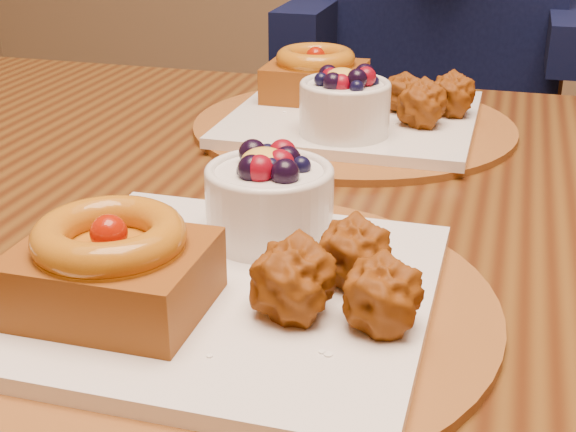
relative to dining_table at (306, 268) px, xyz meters
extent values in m
cube|color=#3C1C0A|center=(0.00, 0.00, 0.06)|extent=(1.60, 0.90, 0.04)
cylinder|color=#633412|center=(0.00, -0.22, 0.08)|extent=(0.38, 0.38, 0.01)
cube|color=white|center=(0.00, -0.22, 0.09)|extent=(0.28, 0.28, 0.01)
cube|color=#561D08|center=(-0.06, -0.27, 0.12)|extent=(0.12, 0.10, 0.04)
torus|color=#934A09|center=(-0.06, -0.27, 0.15)|extent=(0.10, 0.10, 0.02)
sphere|color=#911202|center=(-0.06, -0.27, 0.15)|extent=(0.02, 0.02, 0.02)
sphere|color=#7C3609|center=(0.08, -0.19, 0.12)|extent=(0.05, 0.05, 0.05)
sphere|color=#7C3609|center=(0.05, -0.25, 0.12)|extent=(0.05, 0.05, 0.05)
sphere|color=#7C3609|center=(0.11, -0.25, 0.12)|extent=(0.05, 0.05, 0.05)
cylinder|color=white|center=(0.01, -0.14, 0.12)|extent=(0.10, 0.10, 0.05)
torus|color=white|center=(0.01, -0.14, 0.15)|extent=(0.10, 0.10, 0.01)
ellipsoid|color=yellow|center=(0.00, -0.14, 0.16)|extent=(0.04, 0.04, 0.02)
cylinder|color=#633412|center=(0.00, 0.22, 0.08)|extent=(0.38, 0.38, 0.01)
cube|color=white|center=(0.00, 0.22, 0.09)|extent=(0.28, 0.28, 0.01)
cube|color=#561D08|center=(-0.06, 0.27, 0.12)|extent=(0.12, 0.10, 0.04)
torus|color=#934A09|center=(-0.06, 0.27, 0.15)|extent=(0.10, 0.10, 0.02)
sphere|color=#911202|center=(-0.06, 0.27, 0.15)|extent=(0.02, 0.02, 0.02)
sphere|color=#7C3609|center=(0.08, 0.19, 0.12)|extent=(0.05, 0.05, 0.05)
sphere|color=#7C3609|center=(0.05, 0.24, 0.12)|extent=(0.05, 0.05, 0.05)
sphere|color=#7C3609|center=(0.11, 0.24, 0.12)|extent=(0.05, 0.05, 0.05)
cylinder|color=white|center=(0.01, 0.14, 0.12)|extent=(0.10, 0.10, 0.05)
torus|color=white|center=(0.01, 0.14, 0.15)|extent=(0.10, 0.10, 0.01)
ellipsoid|color=yellow|center=(0.00, 0.14, 0.16)|extent=(0.03, 0.03, 0.02)
cube|color=black|center=(0.06, 0.78, -0.21)|extent=(0.50, 0.50, 0.04)
cylinder|color=black|center=(-0.12, 0.57, -0.45)|extent=(0.04, 0.04, 0.45)
cylinder|color=black|center=(0.28, 0.60, -0.45)|extent=(0.04, 0.04, 0.45)
cylinder|color=black|center=(-0.15, 0.97, -0.45)|extent=(0.04, 0.04, 0.45)
cylinder|color=black|center=(0.24, 1.00, -0.45)|extent=(0.04, 0.04, 0.45)
cube|color=black|center=(0.04, 0.99, 0.04)|extent=(0.46, 0.07, 0.48)
cube|color=black|center=(0.04, 0.85, 0.13)|extent=(0.42, 0.22, 0.60)
cube|color=black|center=(-0.18, 0.73, 0.11)|extent=(0.08, 0.30, 0.08)
cube|color=black|center=(0.26, 0.73, 0.11)|extent=(0.08, 0.30, 0.08)
camera|label=1|loc=(0.17, -0.68, 0.36)|focal=50.00mm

